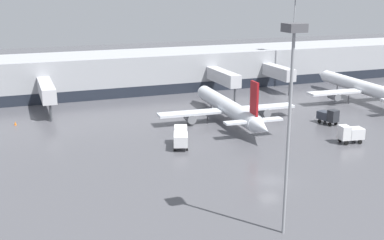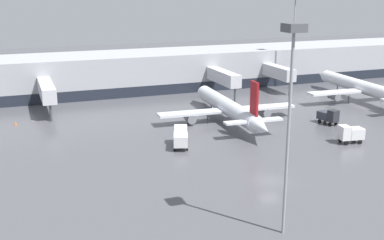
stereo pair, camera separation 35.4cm
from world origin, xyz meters
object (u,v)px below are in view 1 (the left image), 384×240
Objects in this scene: service_truck_2 at (246,145)px; apron_light_mast_2 at (220,34)px; apron_light_mast_5 at (347,38)px; parked_jet_1 at (107,99)px; parked_jet_0 at (257,101)px; apron_light_mast_1 at (209,38)px; traffic_cone_1 at (237,110)px; service_truck_3 at (249,162)px; service_truck_1 at (309,147)px.

service_truck_2 is 49.27m from apron_light_mast_2.
apron_light_mast_5 reaches higher than service_truck_2.
parked_jet_1 reaches higher than service_truck_2.
service_truck_2 is (-7.46, -27.25, -1.21)m from parked_jet_0.
service_truck_2 is 0.34× the size of apron_light_mast_1.
parked_jet_0 reaches higher than service_truck_2.
parked_jet_1 is at bearing 118.46° from service_truck_2.
traffic_cone_1 is 0.03× the size of apron_light_mast_2.
apron_light_mast_1 reaches higher than traffic_cone_1.
service_truck_2 is 49.82m from apron_light_mast_1.
service_truck_3 is at bearing -107.28° from service_truck_2.
parked_jet_0 is 1.84× the size of apron_light_mast_1.
apron_light_mast_1 is 34.82m from apron_light_mast_5.
parked_jet_1 is 1.87× the size of apron_light_mast_5.
apron_light_mast_5 is (34.78, 1.69, -0.22)m from apron_light_mast_1.
apron_light_mast_1 is at bearing -177.21° from apron_light_mast_5.
parked_jet_0 is 5.07m from traffic_cone_1.
parked_jet_0 is 25.07m from apron_light_mast_1.
apron_light_mast_5 is (34.47, 49.91, 12.32)m from service_truck_2.
service_truck_2 reaches higher than traffic_cone_1.
service_truck_1 is at bearing -79.30° from apron_light_mast_1.
parked_jet_1 is at bearing -161.67° from apron_light_mast_5.
service_truck_1 is 0.25× the size of apron_light_mast_1.
traffic_cone_1 is 0.04× the size of apron_light_mast_1.
traffic_cone_1 is 23.52m from apron_light_mast_1.
apron_light_mast_1 is at bearing 160.56° from apron_light_mast_2.
apron_light_mast_5 is (35.63, 57.57, 12.34)m from service_truck_3.
parked_jet_1 is at bearing -147.02° from apron_light_mast_2.
service_truck_3 reaches higher than service_truck_1.
parked_jet_1 is at bearing -0.35° from service_truck_1.
apron_light_mast_2 reaches higher than service_truck_3.
apron_light_mast_2 reaches higher than service_truck_1.
service_truck_3 is at bearing 75.61° from service_truck_1.
apron_light_mast_1 is 0.93× the size of apron_light_mast_2.
service_truck_2 is 61.90m from apron_light_mast_5.
apron_light_mast_5 is at bearing -71.75° from service_truck_1.
apron_light_mast_1 is at bearing -85.24° from service_truck_3.
service_truck_1 is at bearing -17.98° from service_truck_2.
parked_jet_1 is 1.70× the size of apron_light_mast_2.
apron_light_mast_5 is at bearing 2.79° from apron_light_mast_1.
parked_jet_0 is 1.00× the size of parked_jet_1.
service_truck_2 is at bearing -92.67° from apron_light_mast_2.
apron_light_mast_2 is (2.52, -0.89, 0.97)m from apron_light_mast_1.
parked_jet_1 is 45.73m from service_truck_1.
apron_light_mast_2 is at bearing -56.73° from parked_jet_1.
apron_light_mast_5 is (32.26, 2.58, -1.18)m from apron_light_mast_2.
service_truck_3 is 57.28m from apron_light_mast_1.
parked_jet_0 is at bearing -96.24° from parked_jet_1.
apron_light_mast_2 is at bearing -175.42° from apron_light_mast_5.
parked_jet_0 is at bearing -75.34° from apron_light_mast_2.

